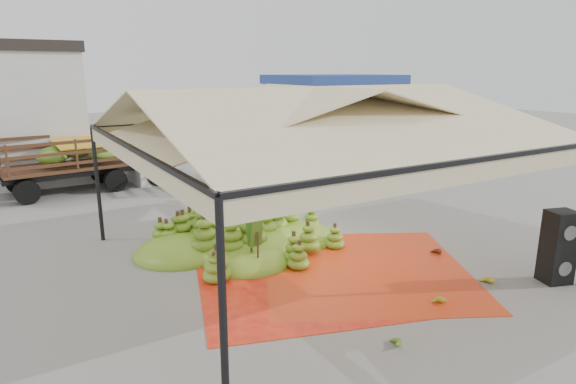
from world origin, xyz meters
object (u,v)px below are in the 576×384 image
banana_heap (245,225)px  vendor (273,175)px  truck_left (99,154)px  truck_right (287,151)px  speaker_stack (558,247)px

banana_heap → vendor: vendor is taller
truck_left → truck_right: size_ratio=1.09×
speaker_stack → truck_left: truck_left is taller
vendor → truck_left: size_ratio=0.27×
truck_left → banana_heap: bearing=-83.4°
truck_left → truck_right: truck_left is taller
vendor → banana_heap: bearing=58.5°
speaker_stack → truck_right: 11.19m
truck_left → truck_right: (6.68, -2.56, -0.09)m
vendor → truck_left: truck_left is taller
speaker_stack → vendor: 9.12m
speaker_stack → vendor: bearing=119.2°
banana_heap → truck_right: (4.78, 5.94, 0.63)m
banana_heap → speaker_stack: 7.05m
banana_heap → truck_left: size_ratio=0.86×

